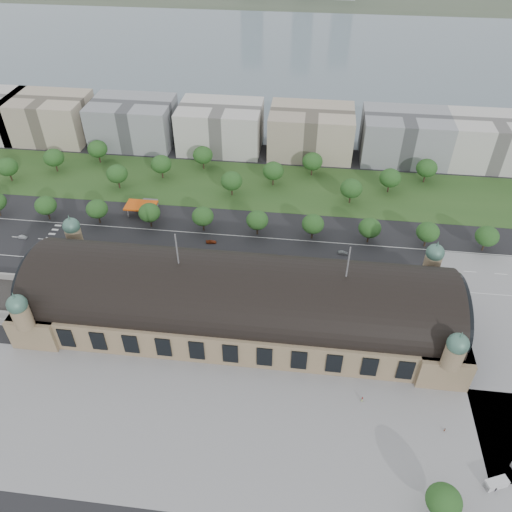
# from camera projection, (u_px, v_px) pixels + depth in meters

# --- Properties ---
(ground) EXTENTS (900.00, 900.00, 0.00)m
(ground) POSITION_uv_depth(u_px,v_px,m) (240.00, 322.00, 179.38)
(ground) COLOR black
(ground) RESTS_ON ground
(station) EXTENTS (150.00, 48.40, 44.30)m
(station) POSITION_uv_depth(u_px,v_px,m) (239.00, 301.00, 172.85)
(station) COLOR #876E54
(station) RESTS_ON ground
(plaza_south) EXTENTS (190.00, 48.00, 0.12)m
(plaza_south) POSITION_uv_depth(u_px,v_px,m) (252.00, 435.00, 144.69)
(plaza_south) COLOR gray
(plaza_south) RESTS_ON ground
(road_slab) EXTENTS (260.00, 26.00, 0.10)m
(road_slab) POSITION_uv_depth(u_px,v_px,m) (206.00, 252.00, 210.38)
(road_slab) COLOR black
(road_slab) RESTS_ON ground
(grass_belt) EXTENTS (300.00, 45.00, 0.10)m
(grass_belt) POSITION_uv_depth(u_px,v_px,m) (237.00, 185.00, 252.12)
(grass_belt) COLOR #284A1D
(grass_belt) RESTS_ON ground
(petrol_station) EXTENTS (14.00, 13.00, 5.05)m
(petrol_station) POSITION_uv_depth(u_px,v_px,m) (146.00, 205.00, 232.58)
(petrol_station) COLOR #CE4B0C
(petrol_station) RESTS_ON ground
(lake) EXTENTS (700.00, 320.00, 0.08)m
(lake) POSITION_uv_depth(u_px,v_px,m) (292.00, 56.00, 408.03)
(lake) COLOR slate
(lake) RESTS_ON ground
(office_1) EXTENTS (45.00, 32.00, 24.00)m
(office_1) POSITION_uv_depth(u_px,v_px,m) (49.00, 118.00, 285.84)
(office_1) COLOR tan
(office_1) RESTS_ON ground
(office_2) EXTENTS (45.00, 32.00, 24.00)m
(office_2) POSITION_uv_depth(u_px,v_px,m) (133.00, 122.00, 281.21)
(office_2) COLOR gray
(office_2) RESTS_ON ground
(office_3) EXTENTS (45.00, 32.00, 24.00)m
(office_3) POSITION_uv_depth(u_px,v_px,m) (221.00, 127.00, 276.59)
(office_3) COLOR #B5B1AB
(office_3) RESTS_ON ground
(office_4) EXTENTS (45.00, 32.00, 24.00)m
(office_4) POSITION_uv_depth(u_px,v_px,m) (311.00, 132.00, 271.96)
(office_4) COLOR tan
(office_4) RESTS_ON ground
(office_5) EXTENTS (45.00, 32.00, 24.00)m
(office_5) POSITION_uv_depth(u_px,v_px,m) (404.00, 137.00, 267.34)
(office_5) COLOR gray
(office_5) RESTS_ON ground
(office_6) EXTENTS (45.00, 32.00, 24.00)m
(office_6) POSITION_uv_depth(u_px,v_px,m) (491.00, 141.00, 263.18)
(office_6) COLOR #B5B1AB
(office_6) RESTS_ON ground
(tree_row_1) EXTENTS (9.60, 9.60, 11.52)m
(tree_row_1) POSITION_uv_depth(u_px,v_px,m) (46.00, 205.00, 224.21)
(tree_row_1) COLOR #2D2116
(tree_row_1) RESTS_ON ground
(tree_row_2) EXTENTS (9.60, 9.60, 11.52)m
(tree_row_2) POSITION_uv_depth(u_px,v_px,m) (97.00, 209.00, 221.99)
(tree_row_2) COLOR #2D2116
(tree_row_2) RESTS_ON ground
(tree_row_3) EXTENTS (9.60, 9.60, 11.52)m
(tree_row_3) POSITION_uv_depth(u_px,v_px,m) (149.00, 213.00, 219.77)
(tree_row_3) COLOR #2D2116
(tree_row_3) RESTS_ON ground
(tree_row_4) EXTENTS (9.60, 9.60, 11.52)m
(tree_row_4) POSITION_uv_depth(u_px,v_px,m) (203.00, 216.00, 217.55)
(tree_row_4) COLOR #2D2116
(tree_row_4) RESTS_ON ground
(tree_row_5) EXTENTS (9.60, 9.60, 11.52)m
(tree_row_5) POSITION_uv_depth(u_px,v_px,m) (257.00, 220.00, 215.33)
(tree_row_5) COLOR #2D2116
(tree_row_5) RESTS_ON ground
(tree_row_6) EXTENTS (9.60, 9.60, 11.52)m
(tree_row_6) POSITION_uv_depth(u_px,v_px,m) (313.00, 224.00, 213.11)
(tree_row_6) COLOR #2D2116
(tree_row_6) RESTS_ON ground
(tree_row_7) EXTENTS (9.60, 9.60, 11.52)m
(tree_row_7) POSITION_uv_depth(u_px,v_px,m) (370.00, 228.00, 210.89)
(tree_row_7) COLOR #2D2116
(tree_row_7) RESTS_ON ground
(tree_row_8) EXTENTS (9.60, 9.60, 11.52)m
(tree_row_8) POSITION_uv_depth(u_px,v_px,m) (428.00, 232.00, 208.67)
(tree_row_8) COLOR #2D2116
(tree_row_8) RESTS_ON ground
(tree_row_9) EXTENTS (9.60, 9.60, 11.52)m
(tree_row_9) POSITION_uv_depth(u_px,v_px,m) (487.00, 236.00, 206.45)
(tree_row_9) COLOR #2D2116
(tree_row_9) RESTS_ON ground
(tree_belt_0) EXTENTS (10.40, 10.40, 12.48)m
(tree_belt_0) POSITION_uv_depth(u_px,v_px,m) (7.00, 167.00, 249.98)
(tree_belt_0) COLOR #2D2116
(tree_belt_0) RESTS_ON ground
(tree_belt_1) EXTENTS (10.40, 10.40, 12.48)m
(tree_belt_1) POSITION_uv_depth(u_px,v_px,m) (54.00, 158.00, 257.43)
(tree_belt_1) COLOR #2D2116
(tree_belt_1) RESTS_ON ground
(tree_belt_2) EXTENTS (10.40, 10.40, 12.48)m
(tree_belt_2) POSITION_uv_depth(u_px,v_px,m) (98.00, 149.00, 264.88)
(tree_belt_2) COLOR #2D2116
(tree_belt_2) RESTS_ON ground
(tree_belt_3) EXTENTS (10.40, 10.40, 12.48)m
(tree_belt_3) POSITION_uv_depth(u_px,v_px,m) (117.00, 174.00, 244.71)
(tree_belt_3) COLOR #2D2116
(tree_belt_3) RESTS_ON ground
(tree_belt_4) EXTENTS (10.40, 10.40, 12.48)m
(tree_belt_4) POSITION_uv_depth(u_px,v_px,m) (161.00, 164.00, 252.16)
(tree_belt_4) COLOR #2D2116
(tree_belt_4) RESTS_ON ground
(tree_belt_5) EXTENTS (10.40, 10.40, 12.48)m
(tree_belt_5) POSITION_uv_depth(u_px,v_px,m) (203.00, 155.00, 259.61)
(tree_belt_5) COLOR #2D2116
(tree_belt_5) RESTS_ON ground
(tree_belt_6) EXTENTS (10.40, 10.40, 12.48)m
(tree_belt_6) POSITION_uv_depth(u_px,v_px,m) (232.00, 181.00, 239.44)
(tree_belt_6) COLOR #2D2116
(tree_belt_6) RESTS_ON ground
(tree_belt_7) EXTENTS (10.40, 10.40, 12.48)m
(tree_belt_7) POSITION_uv_depth(u_px,v_px,m) (273.00, 171.00, 246.89)
(tree_belt_7) COLOR #2D2116
(tree_belt_7) RESTS_ON ground
(tree_belt_8) EXTENTS (10.40, 10.40, 12.48)m
(tree_belt_8) POSITION_uv_depth(u_px,v_px,m) (312.00, 161.00, 254.34)
(tree_belt_8) COLOR #2D2116
(tree_belt_8) RESTS_ON ground
(tree_belt_9) EXTENTS (10.40, 10.40, 12.48)m
(tree_belt_9) POSITION_uv_depth(u_px,v_px,m) (351.00, 188.00, 234.16)
(tree_belt_9) COLOR #2D2116
(tree_belt_9) RESTS_ON ground
(tree_belt_10) EXTENTS (10.40, 10.40, 12.48)m
(tree_belt_10) POSITION_uv_depth(u_px,v_px,m) (390.00, 178.00, 241.61)
(tree_belt_10) COLOR #2D2116
(tree_belt_10) RESTS_ON ground
(tree_belt_11) EXTENTS (10.40, 10.40, 12.48)m
(tree_belt_11) POSITION_uv_depth(u_px,v_px,m) (427.00, 168.00, 249.07)
(tree_belt_11) COLOR #2D2116
(tree_belt_11) RESTS_ON ground
(tree_plaza_s) EXTENTS (9.00, 9.00, 10.64)m
(tree_plaza_s) POSITION_uv_depth(u_px,v_px,m) (444.00, 501.00, 123.47)
(tree_plaza_s) COLOR #2D2116
(tree_plaza_s) RESTS_ON ground
(traffic_car_1) EXTENTS (4.00, 1.62, 1.29)m
(traffic_car_1) POSITION_uv_depth(u_px,v_px,m) (23.00, 237.00, 217.22)
(traffic_car_1) COLOR gray
(traffic_car_1) RESTS_ON ground
(traffic_car_2) EXTENTS (5.97, 3.18, 1.60)m
(traffic_car_2) POSITION_uv_depth(u_px,v_px,m) (70.00, 247.00, 211.78)
(traffic_car_2) COLOR black
(traffic_car_2) RESTS_ON ground
(traffic_car_3) EXTENTS (4.62, 2.36, 1.28)m
(traffic_car_3) POSITION_uv_depth(u_px,v_px,m) (211.00, 242.00, 214.62)
(traffic_car_3) COLOR maroon
(traffic_car_3) RESTS_ON ground
(traffic_car_4) EXTENTS (4.37, 2.09, 1.44)m
(traffic_car_4) POSITION_uv_depth(u_px,v_px,m) (277.00, 256.00, 206.90)
(traffic_car_4) COLOR #181F45
(traffic_car_4) RESTS_ON ground
(traffic_car_5) EXTENTS (4.12, 1.81, 1.31)m
(traffic_car_5) POSITION_uv_depth(u_px,v_px,m) (343.00, 253.00, 208.73)
(traffic_car_5) COLOR slate
(traffic_car_5) RESTS_ON ground
(traffic_car_6) EXTENTS (5.39, 2.67, 1.47)m
(traffic_car_6) POSITION_uv_depth(u_px,v_px,m) (431.00, 267.00, 201.66)
(traffic_car_6) COLOR white
(traffic_car_6) RESTS_ON ground
(parked_car_0) EXTENTS (4.64, 3.07, 1.44)m
(parked_car_0) POSITION_uv_depth(u_px,v_px,m) (101.00, 269.00, 200.55)
(parked_car_0) COLOR black
(parked_car_0) RESTS_ON ground
(parked_car_1) EXTENTS (6.13, 4.60, 1.55)m
(parked_car_1) POSITION_uv_depth(u_px,v_px,m) (92.00, 267.00, 201.46)
(parked_car_1) COLOR #973213
(parked_car_1) RESTS_ON ground
(parked_car_2) EXTENTS (5.84, 4.41, 1.58)m
(parked_car_2) POSITION_uv_depth(u_px,v_px,m) (127.00, 264.00, 202.71)
(parked_car_2) COLOR #1B1D4C
(parked_car_2) RESTS_ON ground
(parked_car_3) EXTENTS (4.95, 3.42, 1.56)m
(parked_car_3) POSITION_uv_depth(u_px,v_px,m) (136.00, 270.00, 200.29)
(parked_car_3) COLOR #5A5C62
(parked_car_3) RESTS_ON ground
(parked_car_4) EXTENTS (3.99, 3.35, 1.29)m
(parked_car_4) POSITION_uv_depth(u_px,v_px,m) (176.00, 271.00, 199.94)
(parked_car_4) COLOR silver
(parked_car_4) RESTS_ON ground
(parked_car_5) EXTENTS (6.23, 5.51, 1.60)m
(parked_car_5) POSITION_uv_depth(u_px,v_px,m) (187.00, 269.00, 200.36)
(parked_car_5) COLOR gray
(parked_car_5) RESTS_ON ground
(parked_car_6) EXTENTS (4.65, 3.90, 1.27)m
(parked_car_6) POSITION_uv_depth(u_px,v_px,m) (148.00, 266.00, 201.98)
(parked_car_6) COLOR black
(parked_car_6) RESTS_ON ground
(bus_west) EXTENTS (11.26, 2.94, 3.12)m
(bus_west) POSITION_uv_depth(u_px,v_px,m) (241.00, 269.00, 199.43)
(bus_west) COLOR #AA281B
(bus_west) RESTS_ON ground
(bus_mid) EXTENTS (10.48, 2.61, 2.91)m
(bus_mid) POSITION_uv_depth(u_px,v_px,m) (232.00, 260.00, 203.61)
(bus_mid) COLOR beige
(bus_mid) RESTS_ON ground
(bus_east) EXTENTS (11.19, 2.80, 3.11)m
(bus_east) POSITION_uv_depth(u_px,v_px,m) (275.00, 272.00, 198.17)
(bus_east) COLOR #B8B5AB
(bus_east) RESTS_ON ground
(van_south) EXTENTS (6.62, 4.56, 2.66)m
(van_south) POSITION_uv_depth(u_px,v_px,m) (495.00, 484.00, 132.36)
(van_south) COLOR #BDBDBF
(van_south) RESTS_ON ground
(pedestrian_0) EXTENTS (1.06, 0.84, 1.89)m
(pedestrian_0) POSITION_uv_depth(u_px,v_px,m) (362.00, 399.00, 152.96)
(pedestrian_0) COLOR gray
(pedestrian_0) RESTS_ON ground
(pedestrian_1) EXTENTS (0.66, 0.64, 1.52)m
(pedestrian_1) POSITION_uv_depth(u_px,v_px,m) (445.00, 430.00, 145.17)
(pedestrian_1) COLOR gray
(pedestrian_1) RESTS_ON ground
(pedestrian_4) EXTENTS (1.02, 1.07, 1.60)m
(pedestrian_4) POSITION_uv_depth(u_px,v_px,m) (495.00, 490.00, 131.63)
(pedestrian_4) COLOR gray
(pedestrian_4) RESTS_ON ground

